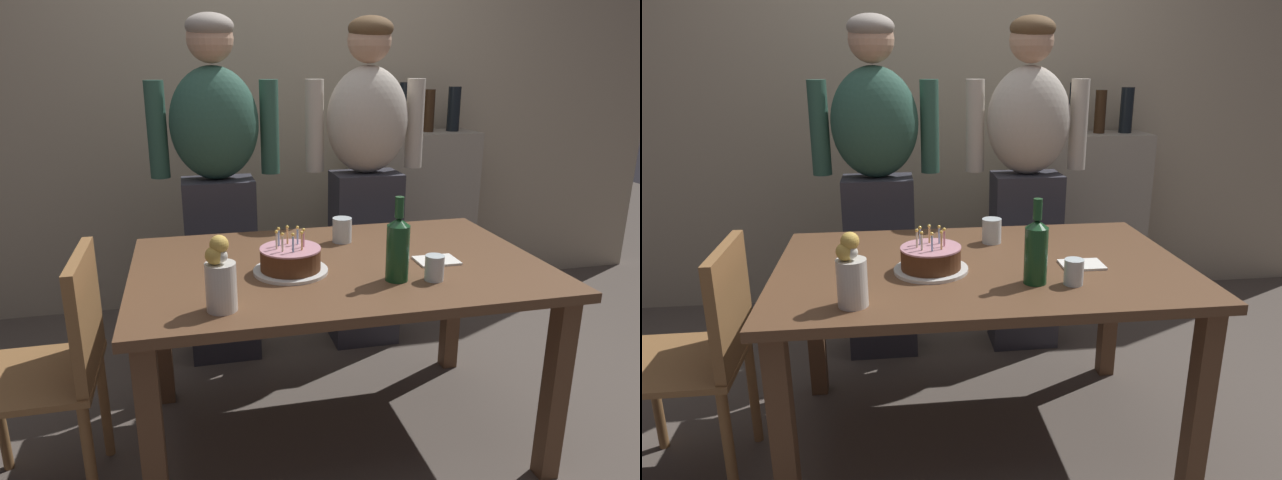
{
  "view_description": "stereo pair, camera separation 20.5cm",
  "coord_description": "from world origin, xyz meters",
  "views": [
    {
      "loc": [
        -0.52,
        -1.93,
        1.45
      ],
      "look_at": [
        -0.08,
        -0.02,
        0.84
      ],
      "focal_mm": 32.06,
      "sensor_mm": 36.0,
      "label": 1
    },
    {
      "loc": [
        -0.32,
        -1.97,
        1.45
      ],
      "look_at": [
        -0.08,
        -0.02,
        0.84
      ],
      "focal_mm": 32.06,
      "sensor_mm": 36.0,
      "label": 2
    }
  ],
  "objects": [
    {
      "name": "dining_table",
      "position": [
        0.0,
        0.0,
        0.64
      ],
      "size": [
        1.5,
        0.96,
        0.74
      ],
      "color": "brown",
      "rests_on": "ground_plane"
    },
    {
      "name": "shelf_cabinet",
      "position": [
        0.83,
        1.33,
        0.54
      ],
      "size": [
        0.76,
        0.3,
        1.34
      ],
      "color": "#9E9384",
      "rests_on": "ground_plane"
    },
    {
      "name": "person_man_bearded",
      "position": [
        -0.39,
        0.79,
        0.87
      ],
      "size": [
        0.61,
        0.27,
        1.66
      ],
      "rotation": [
        0.0,
        0.0,
        3.14
      ],
      "color": "#33333D",
      "rests_on": "ground_plane"
    },
    {
      "name": "napkin_stack",
      "position": [
        0.36,
        -0.07,
        0.74
      ],
      "size": [
        0.16,
        0.12,
        0.01
      ],
      "primitive_type": "cube",
      "rotation": [
        0.0,
        0.0,
        -0.01
      ],
      "color": "white",
      "rests_on": "dining_table"
    },
    {
      "name": "water_glass_near",
      "position": [
        0.08,
        0.25,
        0.79
      ],
      "size": [
        0.08,
        0.08,
        0.1
      ],
      "primitive_type": "cylinder",
      "color": "silver",
      "rests_on": "dining_table"
    },
    {
      "name": "person_woman_cardigan",
      "position": [
        0.35,
        0.79,
        0.87
      ],
      "size": [
        0.61,
        0.27,
        1.66
      ],
      "rotation": [
        0.0,
        0.0,
        3.14
      ],
      "color": "#33333D",
      "rests_on": "ground_plane"
    },
    {
      "name": "back_wall",
      "position": [
        0.0,
        1.55,
        1.3
      ],
      "size": [
        5.2,
        0.1,
        2.6
      ],
      "primitive_type": "cube",
      "color": "tan",
      "rests_on": "ground_plane"
    },
    {
      "name": "birthday_cake",
      "position": [
        -0.19,
        -0.06,
        0.78
      ],
      "size": [
        0.26,
        0.26,
        0.16
      ],
      "color": "white",
      "rests_on": "dining_table"
    },
    {
      "name": "wine_bottle",
      "position": [
        0.15,
        -0.22,
        0.86
      ],
      "size": [
        0.08,
        0.08,
        0.29
      ],
      "color": "#194723",
      "rests_on": "dining_table"
    },
    {
      "name": "water_glass_far",
      "position": [
        0.27,
        -0.25,
        0.78
      ],
      "size": [
        0.07,
        0.07,
        0.09
      ],
      "primitive_type": "cylinder",
      "color": "silver",
      "rests_on": "dining_table"
    },
    {
      "name": "ground_plane",
      "position": [
        0.0,
        0.0,
        0.0
      ],
      "size": [
        10.0,
        10.0,
        0.0
      ],
      "primitive_type": "plane",
      "color": "#564C44"
    },
    {
      "name": "dining_chair",
      "position": [
        -0.98,
        -0.1,
        0.52
      ],
      "size": [
        0.42,
        0.42,
        0.87
      ],
      "rotation": [
        0.0,
        0.0,
        -1.57
      ],
      "color": "olive",
      "rests_on": "ground_plane"
    },
    {
      "name": "flower_vase",
      "position": [
        -0.45,
        -0.33,
        0.84
      ],
      "size": [
        0.09,
        0.09,
        0.23
      ],
      "color": "silver",
      "rests_on": "dining_table"
    }
  ]
}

